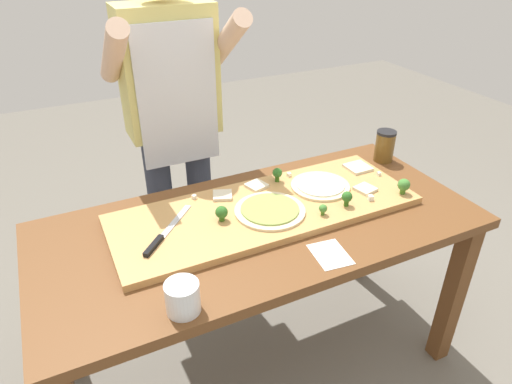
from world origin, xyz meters
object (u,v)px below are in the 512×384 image
(pizza_slice_center, at_px, (257,186))
(broccoli_floret_back_left, at_px, (347,197))
(broccoli_floret_center_left, at_px, (323,209))
(pizza_whole_pesto_green, at_px, (270,210))
(broccoli_floret_back_right, at_px, (222,213))
(sauce_jar, at_px, (385,146))
(cheese_crumble_d, at_px, (371,198))
(cheese_crumble_c, at_px, (379,174))
(chefs_knife, at_px, (162,236))
(recipe_note, at_px, (330,254))
(cheese_crumble_b, at_px, (194,197))
(flour_cup, at_px, (183,299))
(cheese_crumble_a, at_px, (289,175))
(broccoli_floret_front_left, at_px, (277,173))
(pizza_slice_far_left, at_px, (358,167))
(prep_table, at_px, (260,244))
(pizza_whole_white_garlic, at_px, (320,186))
(cook_center, at_px, (173,111))
(broccoli_floret_front_right, at_px, (404,185))
(pizza_slice_near_left, at_px, (223,195))
(pizza_slice_far_right, at_px, (365,189))

(pizza_slice_center, relative_size, broccoli_floret_back_left, 1.25)
(broccoli_floret_center_left, bearing_deg, pizza_whole_pesto_green, 148.47)
(broccoli_floret_back_left, relative_size, broccoli_floret_center_left, 1.41)
(broccoli_floret_back_right, bearing_deg, sauce_jar, 11.19)
(cheese_crumble_d, bearing_deg, cheese_crumble_c, 42.56)
(chefs_knife, bearing_deg, recipe_note, -31.95)
(cheese_crumble_b, distance_m, sauce_jar, 0.92)
(pizza_slice_center, height_order, flour_cup, flour_cup)
(cheese_crumble_a, relative_size, recipe_note, 0.11)
(broccoli_floret_front_left, height_order, recipe_note, broccoli_floret_front_left)
(broccoli_floret_back_right, xyz_separation_m, broccoli_floret_center_left, (0.35, -0.13, -0.01))
(pizza_slice_far_left, relative_size, broccoli_floret_back_right, 1.68)
(broccoli_floret_back_right, distance_m, cheese_crumble_a, 0.43)
(prep_table, xyz_separation_m, pizza_whole_pesto_green, (0.04, 0.01, 0.14))
(chefs_knife, xyz_separation_m, sauce_jar, (1.10, 0.18, 0.04))
(broccoli_floret_back_left, bearing_deg, prep_table, 165.90)
(cheese_crumble_b, relative_size, sauce_jar, 0.10)
(cheese_crumble_b, bearing_deg, cheese_crumble_d, -26.76)
(pizza_whole_white_garlic, relative_size, cook_center, 0.14)
(broccoli_floret_back_right, bearing_deg, prep_table, -12.95)
(prep_table, distance_m, broccoli_floret_center_left, 0.28)
(chefs_knife, bearing_deg, cheese_crumble_d, -8.16)
(prep_table, xyz_separation_m, broccoli_floret_front_right, (0.58, -0.10, 0.17))
(chefs_knife, height_order, cheese_crumble_a, same)
(broccoli_floret_center_left, bearing_deg, cheese_crumble_b, 140.99)
(prep_table, distance_m, pizza_slice_far_left, 0.58)
(cheese_crumble_b, bearing_deg, chefs_knife, -133.10)
(broccoli_floret_front_left, distance_m, cheese_crumble_c, 0.44)
(pizza_slice_near_left, relative_size, cheese_crumble_c, 5.12)
(pizza_slice_far_left, height_order, recipe_note, pizza_slice_far_left)
(pizza_whole_white_garlic, bearing_deg, chefs_knife, -175.21)
(cheese_crumble_c, xyz_separation_m, sauce_jar, (0.15, 0.15, 0.04))
(broccoli_floret_back_left, distance_m, cheese_crumble_d, 0.11)
(cheese_crumble_b, relative_size, cook_center, 0.01)
(pizza_slice_center, height_order, pizza_slice_near_left, same)
(pizza_slice_near_left, relative_size, broccoli_floret_center_left, 1.74)
(prep_table, relative_size, recipe_note, 11.34)
(cheese_crumble_b, xyz_separation_m, sauce_jar, (0.92, -0.01, 0.04))
(broccoli_floret_front_right, relative_size, recipe_note, 0.44)
(pizza_whole_pesto_green, xyz_separation_m, broccoli_floret_front_left, (0.13, 0.19, 0.03))
(pizza_slice_center, distance_m, pizza_slice_near_left, 0.15)
(chefs_knife, distance_m, broccoli_floret_front_left, 0.57)
(pizza_whole_white_garlic, bearing_deg, sauce_jar, 16.23)
(pizza_slice_center, distance_m, cheese_crumble_b, 0.26)
(pizza_slice_near_left, xyz_separation_m, broccoli_floret_front_right, (0.65, -0.29, 0.03))
(broccoli_floret_back_left, bearing_deg, pizza_whole_pesto_green, 162.52)
(prep_table, relative_size, pizza_whole_white_garlic, 6.84)
(cheese_crumble_d, bearing_deg, broccoli_floret_back_right, 168.07)
(pizza_slice_far_left, distance_m, sauce_jar, 0.20)
(pizza_slice_far_right, distance_m, recipe_note, 0.43)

